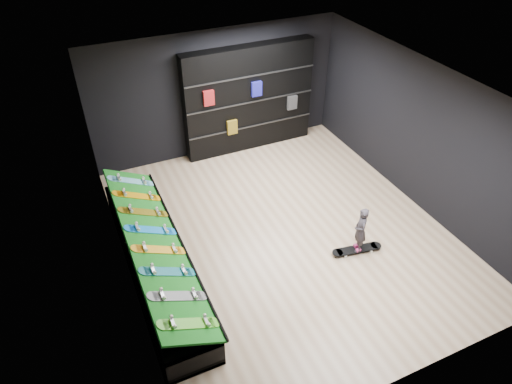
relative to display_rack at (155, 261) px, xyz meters
name	(u,v)px	position (x,y,z in m)	size (l,w,h in m)	color
floor	(283,232)	(2.55, 0.00, -0.25)	(6.00, 7.00, 0.01)	tan
ceiling	(290,90)	(2.55, 0.00, 2.75)	(6.00, 7.00, 0.01)	white
wall_back	(217,93)	(2.55, 3.50, 1.25)	(6.00, 0.02, 3.00)	black
wall_front	(418,313)	(2.55, -3.50, 1.25)	(6.00, 0.02, 3.00)	black
wall_left	(116,213)	(-0.45, 0.00, 1.25)	(0.02, 7.00, 3.00)	black
wall_right	(419,134)	(5.55, 0.00, 1.25)	(0.02, 7.00, 3.00)	black
display_rack	(155,261)	(0.00, 0.00, 0.00)	(0.90, 4.50, 0.50)	black
turf_ramp	(154,241)	(0.05, 0.00, 0.46)	(1.00, 4.50, 0.04)	#0F5F12
back_shelving	(249,99)	(3.28, 3.32, 1.04)	(3.22, 0.38, 2.58)	black
floor_skateboard	(357,250)	(3.54, -1.08, -0.20)	(0.98, 0.22, 0.09)	black
child	(359,237)	(3.54, -1.08, 0.12)	(0.21, 0.15, 0.56)	black
display_board_0	(189,324)	(0.06, -1.90, 0.49)	(0.98, 0.22, 0.09)	green
display_board_1	(178,296)	(0.06, -1.36, 0.49)	(0.98, 0.22, 0.09)	black
display_board_2	(168,272)	(0.06, -0.81, 0.49)	(0.98, 0.22, 0.09)	#0C8C99
display_board_3	(159,250)	(0.06, -0.27, 0.49)	(0.98, 0.22, 0.09)	orange
display_board_4	(151,230)	(0.06, 0.27, 0.49)	(0.98, 0.22, 0.09)	blue
display_board_5	(144,212)	(0.06, 0.81, 0.49)	(0.98, 0.22, 0.09)	yellow
display_board_6	(137,196)	(0.06, 1.36, 0.49)	(0.98, 0.22, 0.09)	yellow
display_board_7	(131,181)	(0.06, 1.90, 0.49)	(0.98, 0.22, 0.09)	#0CB2E5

